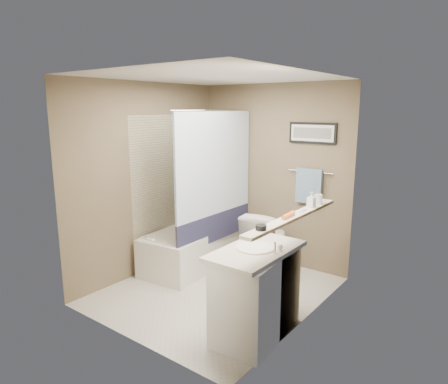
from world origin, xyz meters
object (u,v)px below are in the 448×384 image
Objects in this scene: toilet at (267,241)px; vanity at (256,294)px; glass_jar at (318,199)px; candle_bowl_near at (261,227)px; hair_brush_front at (289,215)px; soap_bottle at (311,200)px; bathtub at (193,247)px.

vanity is at bearing 109.53° from toilet.
vanity is 9.00× the size of glass_jar.
candle_bowl_near is (0.19, -0.24, 0.73)m from vanity.
soap_bottle reaches higher than hair_brush_front.
bathtub is 1.86m from vanity.
glass_jar is (0.00, 1.11, 0.03)m from candle_bowl_near.
vanity is at bearing -104.76° from soap_bottle.
toilet is 1.28m from glass_jar.
soap_bottle reaches higher than toilet.
glass_jar is at bearing 142.96° from toilet.
soap_bottle is at bearing 90.00° from candle_bowl_near.
glass_jar reaches higher than hair_brush_front.
toilet is at bearing 119.16° from candle_bowl_near.
hair_brush_front reaches higher than bathtub.
soap_bottle is (0.00, -0.17, 0.03)m from glass_jar.
glass_jar reaches higher than vanity.
soap_bottle is at bearing -90.00° from glass_jar.
bathtub is 15.00× the size of glass_jar.
glass_jar is at bearing -8.16° from bathtub.
candle_bowl_near is 0.90× the size of glass_jar.
toilet is 1.54m from vanity.
candle_bowl_near reaches higher than toilet.
toilet is at bearing 128.19° from hair_brush_front.
bathtub is 2.03m from soap_bottle.
bathtub is at bearing 144.92° from vanity.
hair_brush_front is at bearing 45.84° from vanity.
soap_bottle is (0.00, 0.48, 0.05)m from hair_brush_front.
bathtub is at bearing 178.18° from glass_jar.
toilet is 8.01× the size of glass_jar.
toilet is at bearing 112.52° from vanity.
candle_bowl_near is at bearing -39.53° from bathtub.
vanity is at bearing -36.42° from bathtub.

